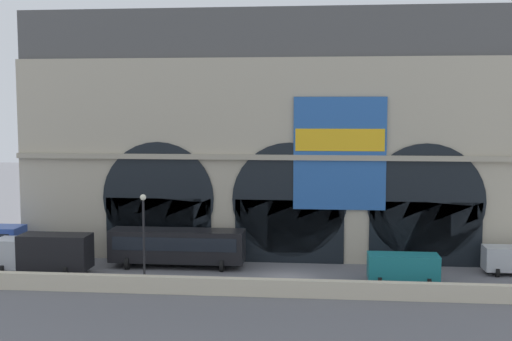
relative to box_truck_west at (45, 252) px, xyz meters
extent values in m
plane|color=slate|center=(19.04, 0.43, -1.70)|extent=(200.00, 200.00, 0.00)
cube|color=beige|center=(19.04, -4.56, -1.10)|extent=(90.00, 0.70, 1.21)
cube|color=#B2A891|center=(19.04, 7.80, 6.89)|extent=(47.04, 4.75, 17.18)
cube|color=#4C4C4C|center=(19.04, 8.10, 17.57)|extent=(47.04, 4.15, 4.19)
cube|color=black|center=(7.84, 5.38, 0.97)|extent=(9.14, 0.20, 5.34)
cylinder|color=black|center=(7.84, 5.38, 3.64)|extent=(9.62, 0.20, 9.62)
cube|color=black|center=(19.04, 5.38, 0.97)|extent=(9.14, 0.20, 5.34)
cylinder|color=black|center=(19.04, 5.38, 3.64)|extent=(9.62, 0.20, 9.62)
cube|color=black|center=(30.24, 5.38, 0.97)|extent=(9.14, 0.20, 5.34)
cylinder|color=black|center=(30.24, 5.38, 3.64)|extent=(9.62, 0.20, 9.62)
cube|color=#2659A5|center=(23.16, 5.26, 7.57)|extent=(7.59, 0.12, 9.31)
cube|color=yellow|center=(23.16, 5.18, 8.70)|extent=(7.29, 0.04, 1.84)
cube|color=#A49A85|center=(19.04, 5.28, 7.22)|extent=(47.04, 0.50, 0.44)
cylinder|color=black|center=(-5.01, 4.18, -1.20)|extent=(0.28, 1.00, 1.00)
cube|color=#ADB2B7|center=(-2.86, 0.00, -0.13)|extent=(2.00, 2.30, 2.30)
cube|color=black|center=(0.89, 0.00, 0.07)|extent=(5.50, 2.30, 2.70)
cylinder|color=black|center=(-2.96, -1.03, -1.28)|extent=(0.28, 0.84, 0.84)
cylinder|color=black|center=(-2.96, 1.04, -1.28)|extent=(0.28, 0.84, 0.84)
cylinder|color=black|center=(2.14, -1.03, -1.28)|extent=(0.28, 0.84, 0.84)
cylinder|color=black|center=(2.14, 1.04, -1.28)|extent=(0.28, 0.84, 0.84)
cube|color=black|center=(9.99, 2.95, 0.10)|extent=(11.00, 2.50, 2.60)
cube|color=black|center=(9.99, 1.68, 0.45)|extent=(10.12, 0.04, 1.10)
cylinder|color=black|center=(6.14, 1.82, -1.20)|extent=(0.28, 1.00, 1.00)
cylinder|color=black|center=(6.14, 4.07, -1.20)|extent=(0.28, 1.00, 1.00)
cylinder|color=black|center=(13.84, 1.82, -1.20)|extent=(0.28, 1.00, 1.00)
cylinder|color=black|center=(13.84, 4.07, -1.20)|extent=(0.28, 1.00, 1.00)
cube|color=#19727A|center=(27.78, -0.28, -0.43)|extent=(5.20, 2.00, 1.86)
cylinder|color=black|center=(26.01, -1.18, -1.36)|extent=(0.28, 0.68, 0.68)
cylinder|color=black|center=(26.01, 0.62, -1.36)|extent=(0.28, 0.68, 0.68)
cylinder|color=black|center=(29.55, -1.18, -1.36)|extent=(0.28, 0.68, 0.68)
cylinder|color=black|center=(29.55, 0.62, -1.36)|extent=(0.28, 0.68, 0.68)
cylinder|color=black|center=(35.28, 2.31, -1.36)|extent=(0.28, 0.68, 0.68)
cylinder|color=black|center=(35.28, 4.11, -1.36)|extent=(0.28, 0.68, 0.68)
cylinder|color=black|center=(9.08, -3.76, 1.55)|extent=(0.16, 0.16, 6.50)
sphere|color=#F2EDCC|center=(9.08, -3.76, 4.98)|extent=(0.44, 0.44, 0.44)
camera|label=1|loc=(21.58, -48.50, 11.29)|focal=45.66mm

